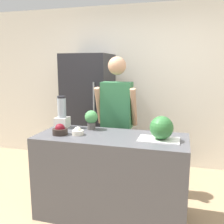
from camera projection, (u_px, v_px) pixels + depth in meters
The scene contains 10 objects.
wall_back at pixel (138, 87), 4.13m from camera, with size 8.00×0.06×2.60m.
counter_island at pixel (111, 176), 2.71m from camera, with size 1.59×0.66×0.91m.
refrigerator at pixel (89, 112), 4.03m from camera, with size 0.71×0.70×1.82m.
person at pixel (117, 122), 3.24m from camera, with size 0.52×0.27×1.75m.
cutting_board at pixel (159, 140), 2.47m from camera, with size 0.40×0.24×0.01m.
watermelon at pixel (162, 128), 2.44m from camera, with size 0.23×0.23×0.23m.
bowl_cherries at pixel (60, 130), 2.67m from camera, with size 0.16×0.16×0.12m.
bowl_cream at pixel (78, 132), 2.66m from camera, with size 0.12×0.12×0.09m.
blender at pixel (62, 115), 2.97m from camera, with size 0.15×0.15×0.38m.
potted_plant at pixel (91, 119), 2.88m from camera, with size 0.15×0.15×0.22m.
Camera 1 is at (0.69, -2.11, 1.64)m, focal length 40.00 mm.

